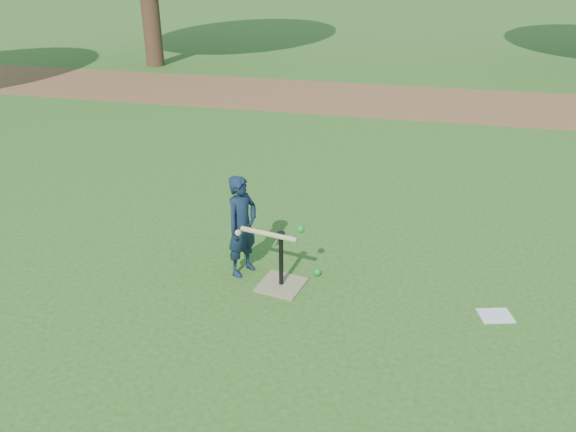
# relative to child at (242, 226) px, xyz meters

# --- Properties ---
(ground) EXTENTS (80.00, 80.00, 0.00)m
(ground) POSITION_rel_child_xyz_m (0.17, 0.19, -0.54)
(ground) COLOR #285116
(ground) RESTS_ON ground
(dirt_strip) EXTENTS (24.00, 3.00, 0.01)m
(dirt_strip) POSITION_rel_child_xyz_m (0.17, 7.69, -0.54)
(dirt_strip) COLOR brown
(dirt_strip) RESTS_ON ground
(child) EXTENTS (0.40, 0.47, 1.09)m
(child) POSITION_rel_child_xyz_m (0.00, 0.00, 0.00)
(child) COLOR #101E32
(child) RESTS_ON ground
(wiffle_ball_ground) EXTENTS (0.08, 0.08, 0.08)m
(wiffle_ball_ground) POSITION_rel_child_xyz_m (0.78, 0.10, -0.50)
(wiffle_ball_ground) COLOR #0D9127
(wiffle_ball_ground) RESTS_ON ground
(clipboard) EXTENTS (0.35, 0.30, 0.01)m
(clipboard) POSITION_rel_child_xyz_m (2.54, -0.22, -0.54)
(clipboard) COLOR silver
(clipboard) RESTS_ON ground
(batting_tee) EXTENTS (0.50, 0.50, 0.61)m
(batting_tee) POSITION_rel_child_xyz_m (0.45, -0.18, -0.43)
(batting_tee) COLOR #897A57
(batting_tee) RESTS_ON ground
(swing_action) EXTENTS (0.67, 0.21, 0.12)m
(swing_action) POSITION_rel_child_xyz_m (0.37, -0.18, 0.06)
(swing_action) COLOR tan
(swing_action) RESTS_ON ground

